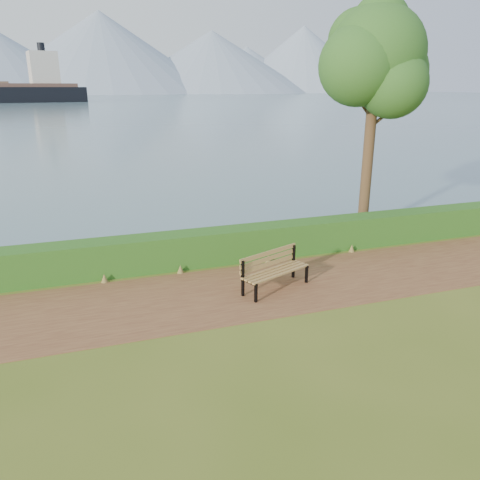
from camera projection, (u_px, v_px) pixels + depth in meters
name	position (u px, v px, depth m)	size (l,w,h in m)	color
ground	(240.00, 297.00, 11.88)	(140.00, 140.00, 0.00)	#4C5E1B
path	(236.00, 292.00, 12.14)	(40.00, 3.40, 0.01)	brown
hedge	(212.00, 247.00, 14.06)	(32.00, 0.85, 1.00)	#1E4C15
water	(82.00, 97.00, 245.91)	(700.00, 510.00, 0.00)	#466371
mountains	(63.00, 56.00, 365.95)	(585.00, 190.00, 70.00)	gray
bench	(273.00, 268.00, 12.21)	(2.06, 1.28, 1.00)	black
tree	(376.00, 60.00, 15.25)	(4.07, 3.33, 7.94)	#3D2919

